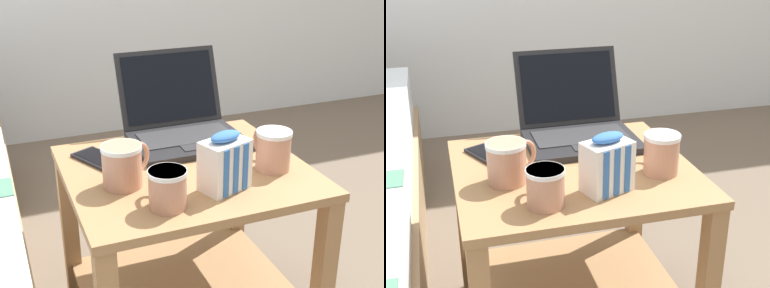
# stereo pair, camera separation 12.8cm
# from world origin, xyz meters

# --- Properties ---
(bedside_table) EXTENTS (0.59, 0.54, 0.50)m
(bedside_table) POSITION_xyz_m (0.00, 0.00, 0.32)
(bedside_table) COLOR #997047
(bedside_table) RESTS_ON ground_plane
(laptop) EXTENTS (0.31, 0.31, 0.23)m
(laptop) POSITION_xyz_m (0.06, 0.19, 0.54)
(laptop) COLOR black
(laptop) RESTS_ON bedside_table
(mug_front_left) EXTENTS (0.09, 0.13, 0.10)m
(mug_front_left) POSITION_xyz_m (0.20, -0.08, 0.55)
(mug_front_left) COLOR tan
(mug_front_left) RESTS_ON bedside_table
(mug_front_right) EXTENTS (0.09, 0.12, 0.09)m
(mug_front_right) POSITION_xyz_m (-0.11, -0.17, 0.54)
(mug_front_right) COLOR tan
(mug_front_right) RESTS_ON bedside_table
(mug_mid_center) EXTENTS (0.13, 0.10, 0.10)m
(mug_mid_center) POSITION_xyz_m (-0.17, -0.04, 0.55)
(mug_mid_center) COLOR tan
(mug_mid_center) RESTS_ON bedside_table
(snack_bag) EXTENTS (0.13, 0.10, 0.14)m
(snack_bag) POSITION_xyz_m (0.04, -0.14, 0.56)
(snack_bag) COLOR white
(snack_bag) RESTS_ON bedside_table
(cell_phone) EXTENTS (0.13, 0.17, 0.01)m
(cell_phone) POSITION_xyz_m (-0.19, 0.12, 0.50)
(cell_phone) COLOR black
(cell_phone) RESTS_ON bedside_table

